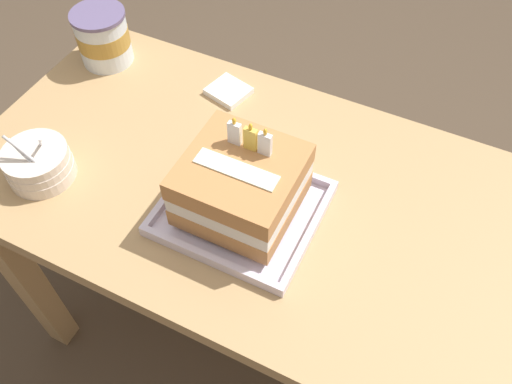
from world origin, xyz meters
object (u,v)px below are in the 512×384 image
object	(u,v)px
birthday_cake	(241,185)
bowl_stack	(39,164)
napkin_pile	(229,91)
foil_tray	(242,209)
ice_cream_tub	(103,37)

from	to	relation	value
birthday_cake	bowl_stack	size ratio (longest dim) A/B	1.50
birthday_cake	bowl_stack	distance (m)	0.40
bowl_stack	napkin_pile	world-z (taller)	bowl_stack
foil_tray	napkin_pile	size ratio (longest dim) A/B	2.81
birthday_cake	napkin_pile	xyz separation A→B (m)	(-0.17, 0.27, -0.07)
bowl_stack	ice_cream_tub	distance (m)	0.36
ice_cream_tub	napkin_pile	bearing A→B (deg)	3.51
birthday_cake	foil_tray	bearing A→B (deg)	-90.00
ice_cream_tub	foil_tray	bearing A→B (deg)	-27.87
foil_tray	ice_cream_tub	bearing A→B (deg)	152.13
napkin_pile	ice_cream_tub	bearing A→B (deg)	-176.49
ice_cream_tub	napkin_pile	xyz separation A→B (m)	(0.31, 0.02, -0.06)
birthday_cake	napkin_pile	world-z (taller)	birthday_cake
foil_tray	birthday_cake	xyz separation A→B (m)	(-0.00, 0.00, 0.07)
bowl_stack	napkin_pile	distance (m)	0.43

